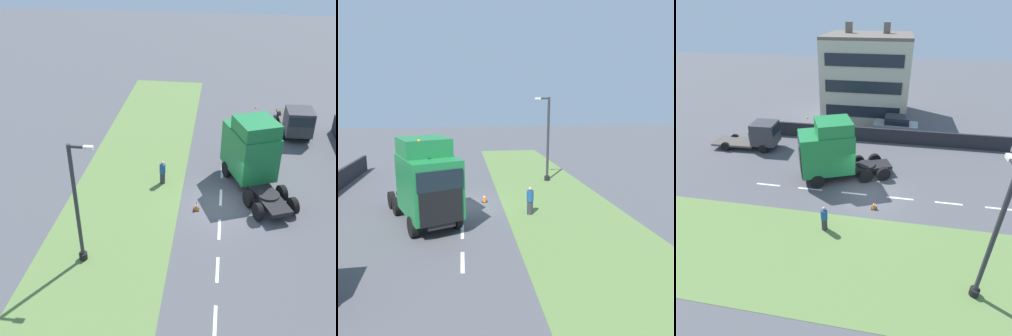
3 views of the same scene
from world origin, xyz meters
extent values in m
plane|color=#515156|center=(0.00, 0.00, 0.00)|extent=(120.00, 120.00, 0.00)
cube|color=#607F42|center=(-6.00, 0.00, 0.01)|extent=(7.00, 44.00, 0.01)
cube|color=white|center=(0.00, -8.70, 0.00)|extent=(0.16, 1.80, 0.00)
cube|color=white|center=(0.00, -5.50, 0.00)|extent=(0.16, 1.80, 0.00)
cube|color=white|center=(0.00, -2.30, 0.00)|extent=(0.16, 1.80, 0.00)
cube|color=white|center=(0.00, 0.90, 0.00)|extent=(0.16, 1.80, 0.00)
cube|color=white|center=(0.00, 4.10, 0.00)|extent=(0.16, 1.80, 0.00)
cube|color=white|center=(0.00, 7.30, 0.00)|extent=(0.16, 1.80, 0.00)
cube|color=#232328|center=(9.00, 0.00, 0.70)|extent=(0.25, 24.00, 1.39)
cube|color=beige|center=(16.74, 1.93, 4.29)|extent=(8.34, 9.17, 8.57)
cube|color=#1E232D|center=(12.54, 1.93, 1.71)|extent=(0.08, 7.80, 1.20)
cube|color=#1E232D|center=(12.54, 1.93, 4.29)|extent=(0.08, 7.80, 1.20)
cube|color=#1E232D|center=(12.54, 1.93, 6.86)|extent=(0.08, 7.80, 1.20)
cube|color=#665B51|center=(16.74, 1.93, 8.72)|extent=(8.34, 9.17, 0.30)
cube|color=#665B51|center=(17.58, 4.22, 9.42)|extent=(0.70, 0.70, 1.10)
cube|color=#665B51|center=(17.58, 0.10, 9.42)|extent=(0.70, 0.70, 1.10)
cube|color=black|center=(2.24, 1.79, 0.67)|extent=(3.86, 6.86, 0.24)
cube|color=#1E7A3D|center=(1.65, 3.22, 2.25)|extent=(3.71, 4.43, 2.94)
cube|color=black|center=(0.92, 4.99, 1.61)|extent=(1.95, 0.85, 1.65)
cube|color=black|center=(0.92, 4.99, 2.90)|extent=(2.06, 0.90, 0.94)
cube|color=#1E7A3D|center=(1.87, 2.70, 4.17)|extent=(3.09, 3.16, 0.90)
sphere|color=orange|center=(1.84, 4.53, 4.69)|extent=(0.14, 0.14, 0.14)
cylinder|color=black|center=(2.83, 0.36, 0.85)|extent=(1.76, 1.76, 0.12)
cylinder|color=black|center=(0.28, 3.59, 0.52)|extent=(0.69, 1.08, 1.04)
cylinder|color=black|center=(2.36, 4.44, 0.52)|extent=(0.69, 1.08, 1.04)
cylinder|color=black|center=(1.65, 0.25, 0.52)|extent=(0.69, 1.08, 1.04)
cylinder|color=black|center=(3.74, 1.11, 0.52)|extent=(0.69, 1.08, 1.04)
cylinder|color=black|center=(2.18, -1.02, 0.52)|extent=(0.69, 1.08, 1.04)
cylinder|color=black|center=(4.26, -0.16, 0.52)|extent=(0.69, 1.08, 1.04)
cube|color=#333338|center=(5.73, 9.83, 1.55)|extent=(2.11, 2.16, 1.93)
cube|color=black|center=(5.77, 8.76, 1.93)|extent=(1.79, 0.10, 0.70)
cube|color=#4C4742|center=(5.62, 12.81, 0.49)|extent=(2.18, 3.95, 0.18)
cube|color=#4C4742|center=(5.69, 10.92, 1.26)|extent=(2.04, 0.17, 1.35)
cylinder|color=black|center=(6.67, 9.86, 0.40)|extent=(0.27, 0.81, 0.80)
cylinder|color=black|center=(4.79, 9.79, 0.40)|extent=(0.27, 0.81, 0.80)
cylinder|color=black|center=(6.54, 13.44, 0.40)|extent=(0.27, 0.81, 0.80)
cylinder|color=black|center=(4.66, 13.37, 0.40)|extent=(0.27, 0.81, 0.80)
cube|color=#9EA3A8|center=(10.78, -1.67, 0.81)|extent=(2.09, 4.38, 1.08)
cube|color=black|center=(10.77, -1.77, 1.71)|extent=(1.71, 2.43, 0.72)
cylinder|color=black|center=(9.95, -0.23, 0.32)|extent=(0.23, 0.65, 0.64)
cylinder|color=black|center=(11.73, -0.32, 0.32)|extent=(0.23, 0.65, 0.64)
cylinder|color=black|center=(9.82, -3.02, 0.32)|extent=(0.23, 0.65, 0.64)
cylinder|color=black|center=(11.60, -3.10, 0.32)|extent=(0.23, 0.65, 0.64)
cylinder|color=black|center=(-6.93, -5.64, 0.20)|extent=(0.43, 0.43, 0.40)
cylinder|color=#2D2D33|center=(-6.93, -5.64, 3.36)|extent=(0.19, 0.19, 6.72)
cube|color=silver|center=(-6.03, -5.64, 6.62)|extent=(0.44, 0.20, 0.16)
cylinder|color=#333338|center=(-3.90, 2.07, 0.40)|extent=(0.34, 0.34, 0.80)
cylinder|color=#1E4C8C|center=(-3.90, 2.07, 1.11)|extent=(0.39, 0.39, 0.63)
sphere|color=tan|center=(-3.90, 2.07, 1.54)|extent=(0.22, 0.22, 0.22)
cube|color=black|center=(-1.45, -0.63, 0.01)|extent=(0.36, 0.36, 0.03)
cone|color=orange|center=(-1.45, -0.63, 0.31)|extent=(0.28, 0.28, 0.55)
cylinder|color=white|center=(-1.45, -0.63, 0.33)|extent=(0.17, 0.17, 0.07)
camera|label=1|loc=(-0.41, -21.24, 15.31)|focal=45.00mm
camera|label=2|loc=(-0.14, 19.77, 6.55)|focal=35.00mm
camera|label=3|loc=(-16.03, -1.27, 11.44)|focal=30.00mm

